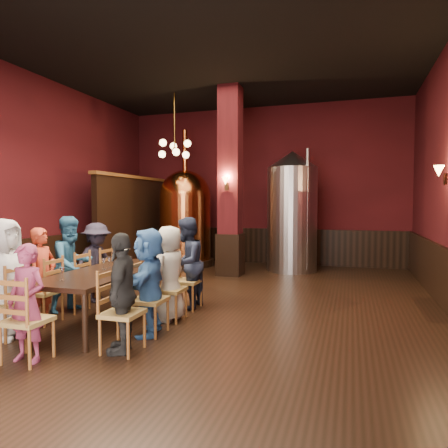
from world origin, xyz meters
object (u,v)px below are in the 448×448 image
(person_0, at_px, (5,278))
(steel_vessel, at_px, (292,211))
(copper_kettle, at_px, (185,216))
(rose_vase, at_px, (124,252))
(person_1, at_px, (42,275))
(person_2, at_px, (72,264))
(dining_table, at_px, (107,275))

(person_0, xyz_separation_m, steel_vessel, (2.78, 6.27, 0.76))
(copper_kettle, distance_m, rose_vase, 4.71)
(person_1, bearing_deg, copper_kettle, -2.44)
(copper_kettle, bearing_deg, steel_vessel, -0.54)
(person_2, height_order, steel_vessel, steel_vessel)
(person_0, xyz_separation_m, person_1, (-0.01, 0.67, -0.08))
(person_0, bearing_deg, rose_vase, -29.56)
(person_0, xyz_separation_m, copper_kettle, (-0.19, 6.29, 0.60))
(dining_table, height_order, rose_vase, rose_vase)
(person_0, distance_m, copper_kettle, 6.32)
(person_0, relative_size, person_1, 1.11)
(person_0, relative_size, person_2, 1.01)
(person_2, distance_m, rose_vase, 0.84)
(person_1, distance_m, steel_vessel, 6.31)
(person_1, height_order, rose_vase, person_1)
(dining_table, xyz_separation_m, person_0, (-0.83, -1.02, 0.08))
(person_0, bearing_deg, copper_kettle, -5.28)
(steel_vessel, relative_size, rose_vase, 10.18)
(dining_table, bearing_deg, person_0, -130.36)
(rose_vase, bearing_deg, person_2, -153.75)
(copper_kettle, bearing_deg, rose_vase, -79.04)
(dining_table, xyz_separation_m, person_2, (-0.86, 0.31, 0.08))
(dining_table, relative_size, steel_vessel, 0.79)
(rose_vase, bearing_deg, person_0, -112.56)
(dining_table, xyz_separation_m, copper_kettle, (-1.02, 5.28, 0.68))
(copper_kettle, height_order, rose_vase, copper_kettle)
(person_0, distance_m, person_1, 0.67)
(person_2, relative_size, copper_kettle, 0.41)
(person_1, distance_m, rose_vase, 1.27)
(dining_table, relative_size, person_1, 1.75)
(steel_vessel, bearing_deg, dining_table, -110.45)
(person_2, relative_size, rose_vase, 5.09)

